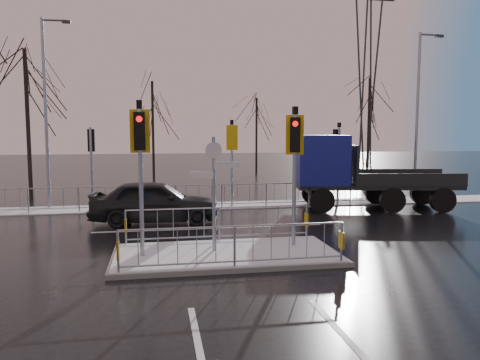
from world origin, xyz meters
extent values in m
plane|color=black|center=(0.00, 0.00, 0.00)|extent=(120.00, 120.00, 0.00)
cube|color=white|center=(0.00, 8.60, 0.02)|extent=(30.00, 2.00, 0.04)
cube|color=silver|center=(-1.20, -5.50, 0.00)|extent=(0.12, 4.00, 0.01)
cube|color=silver|center=(1.20, -5.50, 0.00)|extent=(0.12, 4.00, 0.01)
cube|color=silver|center=(0.00, 3.80, 0.00)|extent=(8.00, 0.15, 0.01)
cube|color=slate|center=(0.00, 0.00, 0.06)|extent=(6.00, 3.00, 0.12)
cube|color=white|center=(0.00, 0.00, 0.14)|extent=(5.85, 2.85, 0.03)
cube|color=gold|center=(-2.70, -1.38, 0.67)|extent=(0.05, 0.28, 0.42)
cube|color=gold|center=(2.70, -1.38, 0.67)|extent=(0.05, 0.28, 0.42)
cube|color=gold|center=(-2.70, 1.38, 0.67)|extent=(0.05, 0.28, 0.42)
cube|color=gold|center=(2.70, 1.38, 0.67)|extent=(0.05, 0.28, 0.42)
cylinder|color=#8E939B|center=(-2.20, 0.00, 2.02)|extent=(0.11, 0.11, 3.80)
cube|color=black|center=(-2.20, -0.18, 3.37)|extent=(0.28, 0.22, 0.95)
cylinder|color=red|center=(-2.20, -0.29, 3.67)|extent=(0.16, 0.04, 0.16)
cube|color=yellow|center=(-2.20, 0.07, 3.37)|extent=(0.50, 0.03, 1.10)
cube|color=black|center=(-2.20, 0.00, 4.04)|extent=(0.14, 0.14, 0.22)
cylinder|color=#8E939B|center=(2.00, 0.40, 1.97)|extent=(0.11, 0.11, 3.70)
cube|color=black|center=(1.95, 0.23, 3.27)|extent=(0.33, 0.28, 0.95)
cylinder|color=red|center=(1.93, 0.12, 3.57)|extent=(0.16, 0.08, 0.16)
cube|color=yellow|center=(2.02, 0.47, 3.27)|extent=(0.49, 0.16, 1.10)
cube|color=black|center=(2.00, 0.40, 3.94)|extent=(0.14, 0.14, 0.22)
cylinder|color=#8E939B|center=(-0.30, 0.20, 1.67)|extent=(0.09, 0.09, 3.10)
cube|color=silver|center=(0.05, 0.20, 2.47)|extent=(0.70, 0.14, 0.18)
cube|color=silver|center=(-0.62, 0.20, 2.22)|extent=(0.62, 0.15, 0.18)
cylinder|color=silver|center=(-0.30, 0.17, 2.87)|extent=(0.44, 0.03, 0.44)
cylinder|color=#8E939B|center=(-4.50, 8.30, 1.79)|extent=(0.11, 0.11, 3.50)
cube|color=black|center=(-4.50, 8.48, 2.99)|extent=(0.28, 0.22, 0.95)
cylinder|color=red|center=(-4.50, 8.59, 3.29)|extent=(0.16, 0.04, 0.16)
cylinder|color=#8E939B|center=(1.50, 8.30, 1.84)|extent=(0.11, 0.11, 3.60)
cube|color=black|center=(1.50, 8.48, 3.09)|extent=(0.28, 0.22, 0.95)
cylinder|color=red|center=(1.50, 8.59, 3.39)|extent=(0.16, 0.04, 0.16)
cube|color=yellow|center=(1.50, 8.23, 3.09)|extent=(0.50, 0.03, 1.10)
cube|color=black|center=(1.50, 8.30, 3.76)|extent=(0.14, 0.14, 0.22)
cylinder|color=#8E939B|center=(6.50, 8.30, 1.79)|extent=(0.11, 0.11, 3.50)
cube|color=black|center=(6.45, 8.47, 2.99)|extent=(0.33, 0.28, 0.95)
cylinder|color=red|center=(6.43, 8.58, 3.29)|extent=(0.16, 0.08, 0.16)
cube|color=black|center=(6.50, 8.30, 3.66)|extent=(0.14, 0.14, 0.22)
imported|color=black|center=(-1.87, 5.14, 0.80)|extent=(4.81, 2.20, 1.60)
cylinder|color=black|center=(4.92, 6.10, 0.52)|extent=(1.09, 0.49, 1.05)
cylinder|color=black|center=(5.29, 8.27, 0.52)|extent=(1.09, 0.49, 1.05)
cylinder|color=black|center=(7.81, 5.61, 0.52)|extent=(1.09, 0.49, 1.05)
cylinder|color=black|center=(8.18, 7.78, 0.52)|extent=(1.09, 0.49, 1.05)
cylinder|color=black|center=(9.88, 5.25, 0.52)|extent=(1.09, 0.49, 1.05)
cylinder|color=black|center=(10.25, 7.42, 0.52)|extent=(1.09, 0.49, 1.05)
cube|color=black|center=(7.58, 6.76, 1.03)|extent=(7.22, 3.54, 0.17)
cube|color=navy|center=(5.21, 7.17, 2.16)|extent=(2.49, 2.83, 2.10)
cube|color=black|center=(6.21, 7.00, 2.58)|extent=(0.39, 2.07, 1.15)
cube|color=#2D3033|center=(4.59, 7.27, 1.00)|extent=(0.53, 2.40, 0.37)
cube|color=black|center=(8.72, 6.57, 1.17)|extent=(4.97, 3.25, 0.13)
cube|color=black|center=(6.50, 6.95, 2.01)|extent=(0.51, 2.49, 1.57)
cylinder|color=black|center=(-8.00, 12.50, 3.68)|extent=(0.20, 0.20, 7.36)
cylinder|color=black|center=(-2.00, 22.00, 3.45)|extent=(0.19, 0.19, 6.90)
cylinder|color=black|center=(6.00, 24.00, 2.99)|extent=(0.16, 0.16, 5.98)
cylinder|color=black|center=(14.00, 21.00, 3.68)|extent=(0.20, 0.20, 7.36)
cylinder|color=#8E939B|center=(10.50, 8.50, 4.00)|extent=(0.14, 0.14, 8.00)
cylinder|color=#8E939B|center=(11.00, 8.50, 7.90)|extent=(1.00, 0.10, 0.10)
cube|color=#2D3033|center=(11.50, 8.50, 7.85)|extent=(0.35, 0.18, 0.12)
cylinder|color=#8E939B|center=(-6.50, 9.50, 4.10)|extent=(0.14, 0.14, 8.20)
cylinder|color=#8E939B|center=(-6.00, 9.50, 8.10)|extent=(1.00, 0.10, 0.10)
cube|color=#2D3033|center=(-5.50, 9.50, 8.05)|extent=(0.35, 0.18, 0.12)
cylinder|color=#2D3033|center=(18.60, 30.60, 10.00)|extent=(1.18, 1.18, 19.97)
cylinder|color=#2D3033|center=(17.40, 30.60, 10.00)|extent=(1.18, 1.18, 19.97)
cylinder|color=#2D3033|center=(18.60, 29.40, 10.00)|extent=(1.18, 1.18, 19.97)
cylinder|color=#2D3033|center=(17.40, 29.40, 10.00)|extent=(1.18, 1.18, 19.97)
camera|label=1|loc=(-1.80, -12.15, 3.37)|focal=35.00mm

